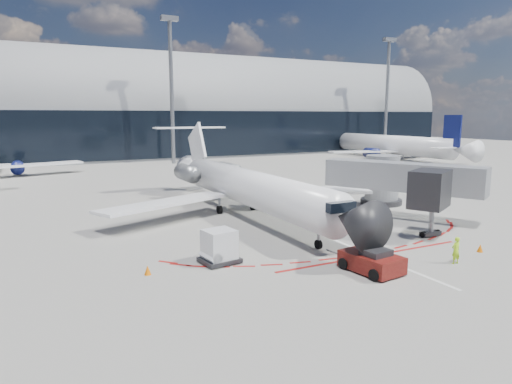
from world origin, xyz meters
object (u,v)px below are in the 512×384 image
uld_container (219,247)px  pushback_tug (372,261)px  regional_jet (243,185)px  ramp_worker (456,250)px

uld_container → pushback_tug: bearing=-44.8°
regional_jet → pushback_tug: size_ratio=5.90×
ramp_worker → uld_container: uld_container is taller
regional_jet → pushback_tug: bearing=-89.5°
regional_jet → pushback_tug: regional_jet is taller
regional_jet → pushback_tug: 16.63m
regional_jet → ramp_worker: (5.49, -17.64, -1.83)m
regional_jet → uld_container: (-6.87, -11.26, -1.65)m
ramp_worker → uld_container: (-12.36, 6.38, 0.18)m
pushback_tug → uld_container: (-7.01, 5.24, 0.39)m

